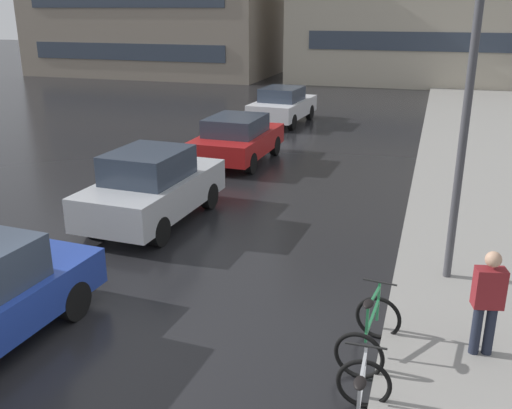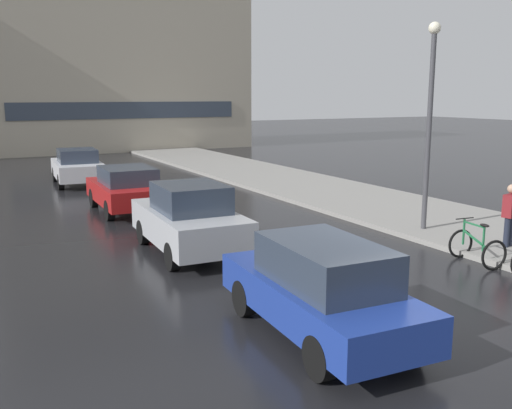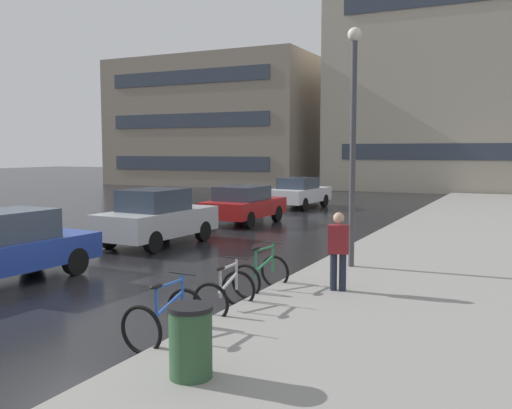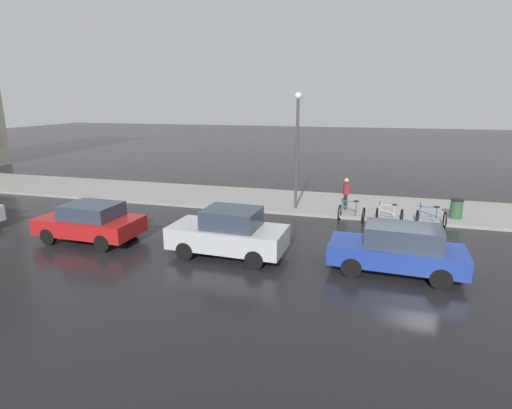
% 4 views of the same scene
% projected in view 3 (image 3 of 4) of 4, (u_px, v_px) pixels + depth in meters
% --- Properties ---
extents(ground_plane, '(140.00, 140.00, 0.00)m').
position_uv_depth(ground_plane, '(70.00, 294.00, 11.55)').
color(ground_plane, black).
extents(sidewalk_kerb, '(4.80, 60.00, 0.14)m').
position_uv_depth(sidewalk_kerb, '(446.00, 241.00, 17.89)').
color(sidewalk_kerb, gray).
rests_on(sidewalk_kerb, ground).
extents(bicycle_nearest, '(0.75, 1.20, 0.99)m').
position_uv_depth(bicycle_nearest, '(165.00, 317.00, 8.58)').
color(bicycle_nearest, black).
rests_on(bicycle_nearest, ground).
extents(bicycle_second, '(0.72, 1.14, 0.95)m').
position_uv_depth(bicycle_second, '(225.00, 293.00, 10.09)').
color(bicycle_second, black).
rests_on(bicycle_second, ground).
extents(bicycle_third, '(0.84, 1.23, 1.00)m').
position_uv_depth(bicycle_third, '(261.00, 274.00, 11.61)').
color(bicycle_third, black).
rests_on(bicycle_third, ground).
extents(car_blue, '(1.92, 4.23, 1.59)m').
position_uv_depth(car_blue, '(4.00, 246.00, 12.48)').
color(car_blue, navy).
rests_on(car_blue, ground).
extents(car_silver, '(2.03, 4.17, 1.73)m').
position_uv_depth(car_silver, '(157.00, 217.00, 17.55)').
color(car_silver, '#B2B5BA').
rests_on(car_silver, ground).
extents(car_red, '(2.04, 4.00, 1.50)m').
position_uv_depth(car_red, '(244.00, 204.00, 22.69)').
color(car_red, '#AD1919').
rests_on(car_red, ground).
extents(car_white, '(2.16, 4.14, 1.55)m').
position_uv_depth(car_white, '(299.00, 193.00, 28.86)').
color(car_white, silver).
rests_on(car_white, ground).
extents(pedestrian, '(0.44, 0.32, 1.70)m').
position_uv_depth(pedestrian, '(338.00, 250.00, 11.22)').
color(pedestrian, '#1E2333').
rests_on(pedestrian, ground).
extents(streetlamp, '(0.33, 0.33, 5.74)m').
position_uv_depth(streetlamp, '(353.00, 128.00, 13.35)').
color(streetlamp, '#424247').
rests_on(streetlamp, ground).
extents(trash_bin, '(0.55, 0.55, 1.03)m').
position_uv_depth(trash_bin, '(191.00, 347.00, 6.94)').
color(trash_bin, '#2D5133').
rests_on(trash_bin, ground).
extents(building_facade_main, '(18.56, 7.99, 15.69)m').
position_uv_depth(building_facade_main, '(463.00, 81.00, 40.53)').
color(building_facade_main, '#B2A893').
rests_on(building_facade_main, ground).
extents(building_facade_side, '(17.40, 8.88, 10.54)m').
position_uv_depth(building_facade_side, '(215.00, 123.00, 48.85)').
color(building_facade_side, gray).
rests_on(building_facade_side, ground).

